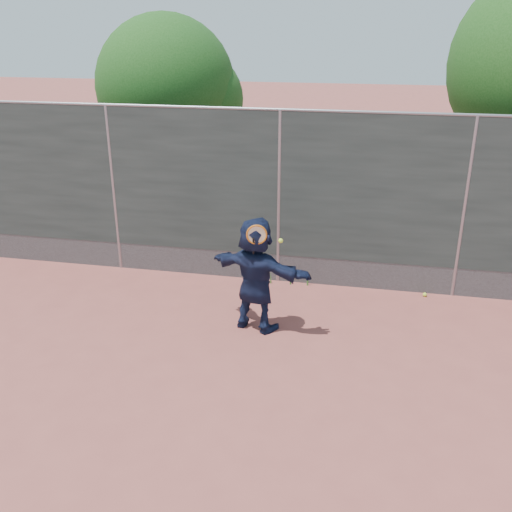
# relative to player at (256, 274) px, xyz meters

# --- Properties ---
(ground) EXTENTS (80.00, 80.00, 0.00)m
(ground) POSITION_rel_player_xyz_m (0.04, -1.76, -0.87)
(ground) COLOR #9E4C42
(ground) RESTS_ON ground
(player) EXTENTS (1.70, 1.00, 1.75)m
(player) POSITION_rel_player_xyz_m (0.00, 0.00, 0.00)
(player) COLOR #161E3C
(player) RESTS_ON ground
(ball_ground) EXTENTS (0.07, 0.07, 0.07)m
(ball_ground) POSITION_rel_player_xyz_m (2.59, 1.59, -0.84)
(ball_ground) COLOR #D9FB37
(ball_ground) RESTS_ON ground
(fence) EXTENTS (20.00, 0.06, 3.03)m
(fence) POSITION_rel_player_xyz_m (0.04, 1.74, 0.71)
(fence) COLOR #38423D
(fence) RESTS_ON ground
(swing_action) EXTENTS (0.51, 0.14, 0.51)m
(swing_action) POSITION_rel_player_xyz_m (0.08, -0.19, 0.67)
(swing_action) COLOR orange
(swing_action) RESTS_ON ground
(tree_left) EXTENTS (3.15, 3.00, 4.53)m
(tree_left) POSITION_rel_player_xyz_m (-2.80, 4.79, 2.07)
(tree_left) COLOR #382314
(tree_left) RESTS_ON ground
(weed_clump) EXTENTS (0.68, 0.07, 0.30)m
(weed_clump) POSITION_rel_player_xyz_m (0.34, 1.62, -0.74)
(weed_clump) COLOR #387226
(weed_clump) RESTS_ON ground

